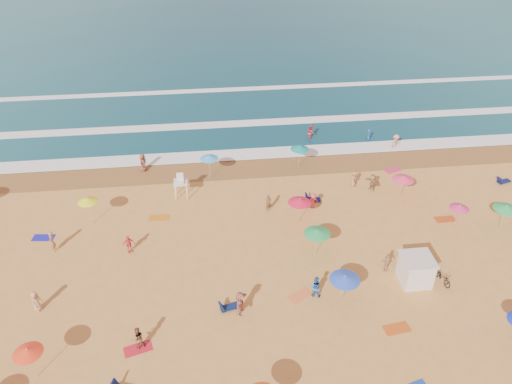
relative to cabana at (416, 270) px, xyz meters
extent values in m
plane|color=gold|center=(-7.37, 4.35, -1.00)|extent=(220.00, 220.00, 0.00)
plane|color=olive|center=(-7.37, 16.85, -0.99)|extent=(220.00, 220.00, 0.00)
cube|color=white|center=(-7.37, 19.35, -0.90)|extent=(200.00, 2.20, 0.05)
cube|color=white|center=(-7.37, 26.35, -0.90)|extent=(200.00, 1.60, 0.05)
cube|color=white|center=(-7.37, 36.35, -0.90)|extent=(200.00, 1.20, 0.05)
cube|color=silver|center=(0.00, 0.00, 0.00)|extent=(2.00, 2.00, 2.00)
cube|color=silver|center=(0.00, 0.00, 1.06)|extent=(2.20, 2.20, 0.12)
imported|color=black|center=(1.90, -0.30, -0.52)|extent=(1.14, 1.95, 0.97)
cone|color=#38AEFF|center=(-13.89, 15.32, 1.32)|extent=(1.68, 1.68, 0.35)
cone|color=teal|center=(-5.26, 16.39, 1.19)|extent=(1.74, 1.74, 0.35)
cone|color=blue|center=(-5.50, -1.13, 0.99)|extent=(2.07, 2.07, 0.35)
cone|color=#E03171|center=(5.77, 5.81, 0.90)|extent=(1.56, 1.56, 0.35)
cone|color=#FF3863|center=(2.83, 10.47, 0.93)|extent=(1.90, 1.90, 0.35)
cone|color=#FF3C1A|center=(-24.76, -5.11, 1.29)|extent=(1.67, 1.67, 0.35)
cone|color=green|center=(-6.34, 3.63, 1.17)|extent=(1.98, 1.98, 0.35)
cone|color=#F7FF1A|center=(-23.85, 9.55, 1.33)|extent=(1.61, 1.61, 0.35)
cone|color=green|center=(9.19, 4.99, 1.15)|extent=(1.97, 1.97, 0.35)
cone|color=red|center=(-6.88, 7.80, 1.11)|extent=(1.87, 1.87, 0.35)
cube|color=#0F1F4D|center=(-13.21, -1.17, -0.83)|extent=(1.40, 0.87, 0.34)
cube|color=#0F174D|center=(13.14, 11.46, -0.83)|extent=(1.40, 0.88, 0.34)
cube|color=#101453|center=(-5.05, 10.61, -0.83)|extent=(1.37, 0.76, 0.34)
cube|color=red|center=(-19.08, -3.80, -0.98)|extent=(1.87, 1.29, 0.03)
cube|color=#1E1BAE|center=(-27.44, 8.00, -0.98)|extent=(1.79, 1.05, 0.03)
cube|color=orange|center=(-18.41, 9.59, -0.98)|extent=(1.73, 0.92, 0.03)
cube|color=orange|center=(-8.36, -0.55, -0.98)|extent=(1.90, 1.61, 0.03)
cube|color=#BD4717|center=(5.36, 6.70, -0.98)|extent=(1.71, 0.88, 0.03)
cube|color=#C65416|center=(-2.67, -4.08, -0.98)|extent=(1.80, 1.07, 0.03)
cube|color=#CF3054|center=(3.70, 14.80, -0.98)|extent=(1.89, 1.41, 0.03)
imported|color=tan|center=(-1.63, 1.31, -0.23)|extent=(0.90, 0.39, 1.53)
imported|color=#AC7C4F|center=(-26.22, 6.31, -0.11)|extent=(0.44, 0.66, 1.79)
imported|color=brown|center=(-19.00, -3.64, -0.18)|extent=(0.96, 0.86, 1.64)
imported|color=tan|center=(5.30, 18.89, -0.31)|extent=(1.40, 1.25, 1.88)
imported|color=#E43948|center=(-5.32, 9.51, -0.25)|extent=(1.04, 0.68, 1.51)
imported|color=brown|center=(-9.15, 9.62, -0.22)|extent=(0.67, 0.59, 1.55)
imported|color=#D23447|center=(-2.88, 22.13, -0.32)|extent=(0.73, 0.93, 1.86)
imported|color=brown|center=(-20.20, 17.44, -0.09)|extent=(0.92, 1.06, 1.82)
imported|color=tan|center=(-25.93, 0.22, -0.21)|extent=(0.82, 0.92, 1.58)
imported|color=tan|center=(-12.54, -1.61, -0.07)|extent=(1.07, 1.81, 1.86)
imported|color=#E13855|center=(-20.43, 5.52, -0.24)|extent=(0.97, 0.65, 1.52)
imported|color=#A9734E|center=(-0.91, 12.55, -0.24)|extent=(0.67, 0.85, 1.53)
imported|color=#977246|center=(0.58, 11.73, -0.19)|extent=(1.16, 1.54, 1.62)
imported|color=#224BA3|center=(3.09, 20.83, -0.44)|extent=(0.53, 0.67, 1.62)
imported|color=blue|center=(-7.31, -0.60, -0.16)|extent=(0.97, 0.86, 1.68)
camera|label=1|loc=(-14.12, -24.51, 24.22)|focal=35.00mm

